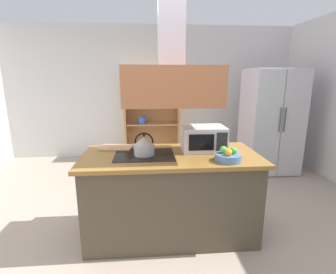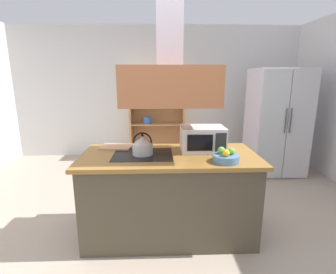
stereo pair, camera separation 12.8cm
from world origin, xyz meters
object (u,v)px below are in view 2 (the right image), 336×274
Objects in this scene: dish_cabinet at (157,120)px; kettle at (143,145)px; fruit_bowl at (226,157)px; cutting_board at (116,147)px; refrigerator at (277,122)px; microwave at (202,139)px.

dish_cabinet is 2.75m from kettle.
fruit_bowl is at bearing -17.94° from kettle.
dish_cabinet is at bearing 79.85° from cutting_board.
refrigerator is at bearing 38.79° from kettle.
fruit_bowl is (-1.43, -2.04, 0.04)m from refrigerator.
kettle is 0.93× the size of fruit_bowl.
kettle is 0.50× the size of microwave.
dish_cabinet is 5.37× the size of cutting_board.
refrigerator reaches higher than cutting_board.
dish_cabinet is at bearing 102.45° from fruit_bowl.
microwave is at bearing -133.82° from refrigerator.
fruit_bowl reaches higher than cutting_board.
fruit_bowl is at bearing -68.19° from microwave.
cutting_board is at bearing 171.53° from microwave.
dish_cabinet is 3.97× the size of microwave.
microwave is at bearing -79.01° from dish_cabinet.
refrigerator is 2.30m from dish_cabinet.
kettle is at bearing -40.94° from cutting_board.
refrigerator is 2.29m from microwave.
microwave is (0.63, 0.13, 0.03)m from kettle.
dish_cabinet is 7.91× the size of kettle.
cutting_board is at bearing 154.41° from fruit_bowl.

